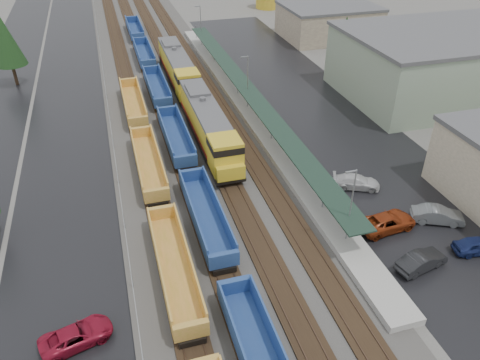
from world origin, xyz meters
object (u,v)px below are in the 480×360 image
object	(u,v)px
well_string_blue	(176,137)
well_string_yellow	(174,266)
parked_car_east_e	(438,215)
parked_car_west_c	(76,336)
parked_car_east_a	(421,261)
locomotive_lead	(209,126)
parked_car_east_d	(478,245)
parked_car_east_b	(387,222)
parked_car_east_c	(356,182)
locomotive_trail	(178,69)

from	to	relation	value
well_string_blue	well_string_yellow	bearing A→B (deg)	-100.05
parked_car_east_e	parked_car_west_c	bearing A→B (deg)	122.76
well_string_blue	parked_car_east_a	world-z (taller)	well_string_blue
locomotive_lead	well_string_blue	bearing A→B (deg)	163.96
parked_car_west_c	parked_car_east_a	world-z (taller)	parked_car_east_a
parked_car_east_a	parked_car_east_d	xyz separation A→B (m)	(6.04, 0.34, -0.03)
well_string_yellow	parked_car_west_c	bearing A→B (deg)	-149.80
parked_car_east_b	parked_car_east_d	distance (m)	7.94
parked_car_west_c	parked_car_east_e	world-z (taller)	parked_car_east_e
well_string_blue	parked_car_east_b	distance (m)	27.30
well_string_yellow	well_string_blue	world-z (taller)	well_string_blue
parked_car_east_d	parked_car_east_e	size ratio (longest dim) A/B	0.90
locomotive_lead	parked_car_east_b	distance (m)	24.19
parked_car_east_a	parked_car_east_c	xyz separation A→B (m)	(0.63, 12.63, -0.06)
locomotive_trail	parked_car_east_d	size ratio (longest dim) A/B	4.99
parked_car_east_b	parked_car_east_d	bearing A→B (deg)	-136.81
parked_car_east_b	parked_car_east_c	size ratio (longest dim) A/B	1.13
locomotive_trail	well_string_blue	world-z (taller)	locomotive_trail
well_string_blue	parked_car_east_a	distance (m)	31.90
well_string_yellow	parked_car_east_c	world-z (taller)	well_string_yellow
locomotive_trail	parked_car_east_c	xyz separation A→B (m)	(12.87, -34.68, -1.90)
well_string_blue	parked_car_east_e	xyz separation A→B (m)	(21.50, -22.38, -0.37)
locomotive_lead	parked_car_east_b	size ratio (longest dim) A/B	3.87
parked_car_east_b	parked_car_east_e	bearing A→B (deg)	-100.99
parked_car_west_c	parked_car_east_d	distance (m)	34.13
parked_car_east_a	parked_car_east_c	size ratio (longest dim) A/B	0.95
parked_car_east_c	parked_car_east_d	xyz separation A→B (m)	(5.41, -12.29, 0.03)
locomotive_trail	parked_car_west_c	xyz separation A→B (m)	(-15.85, -46.98, -1.92)
locomotive_lead	parked_car_west_c	size ratio (longest dim) A/B	4.32
well_string_yellow	parked_car_east_c	distance (m)	22.26
parked_car_east_d	parked_car_east_c	bearing A→B (deg)	32.67
well_string_blue	parked_car_east_c	size ratio (longest dim) A/B	22.73
parked_car_west_c	parked_car_east_c	size ratio (longest dim) A/B	1.02
locomotive_trail	parked_car_east_c	size ratio (longest dim) A/B	4.40
parked_car_east_b	parked_car_east_d	xyz separation A→B (m)	(5.99, -5.21, -0.04)
parked_car_west_c	parked_car_east_d	world-z (taller)	parked_car_east_d
well_string_yellow	parked_car_east_a	world-z (taller)	well_string_yellow
well_string_yellow	parked_car_east_d	distance (m)	26.67
parked_car_east_b	parked_car_east_d	size ratio (longest dim) A/B	1.29
parked_car_west_c	parked_car_east_c	world-z (taller)	parked_car_east_c
parked_car_east_a	parked_car_east_d	world-z (taller)	parked_car_east_a
parked_car_east_a	parked_car_east_d	size ratio (longest dim) A/B	1.08
well_string_blue	locomotive_lead	bearing A→B (deg)	-16.04
well_string_yellow	parked_car_east_d	xyz separation A→B (m)	(26.28, -4.56, -0.41)
locomotive_lead	parked_car_east_d	xyz separation A→B (m)	(18.28, -25.97, -1.88)
well_string_blue	parked_car_west_c	bearing A→B (deg)	-113.59
locomotive_trail	well_string_yellow	bearing A→B (deg)	-100.68
parked_car_east_e	well_string_blue	bearing A→B (deg)	68.50
locomotive_trail	locomotive_lead	bearing A→B (deg)	-90.00
parked_car_east_b	locomotive_lead	bearing A→B (deg)	24.83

